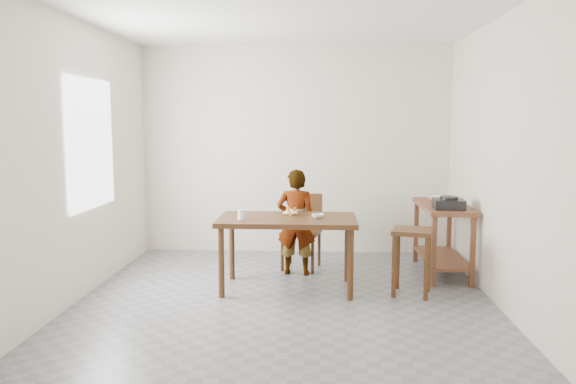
# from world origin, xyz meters

# --- Properties ---
(floor) EXTENTS (4.00, 4.00, 0.04)m
(floor) POSITION_xyz_m (0.00, 0.00, -0.02)
(floor) COLOR slate
(floor) RESTS_ON ground
(ceiling) EXTENTS (4.00, 4.00, 0.04)m
(ceiling) POSITION_xyz_m (0.00, 0.00, 2.72)
(ceiling) COLOR white
(ceiling) RESTS_ON wall_back
(wall_back) EXTENTS (4.00, 0.04, 2.70)m
(wall_back) POSITION_xyz_m (0.00, 2.02, 1.35)
(wall_back) COLOR beige
(wall_back) RESTS_ON ground
(wall_front) EXTENTS (4.00, 0.04, 2.70)m
(wall_front) POSITION_xyz_m (0.00, -2.02, 1.35)
(wall_front) COLOR beige
(wall_front) RESTS_ON ground
(wall_left) EXTENTS (0.04, 4.00, 2.70)m
(wall_left) POSITION_xyz_m (-2.02, 0.00, 1.35)
(wall_left) COLOR beige
(wall_left) RESTS_ON ground
(wall_right) EXTENTS (0.04, 4.00, 2.70)m
(wall_right) POSITION_xyz_m (2.02, 0.00, 1.35)
(wall_right) COLOR beige
(wall_right) RESTS_ON ground
(window_pane) EXTENTS (0.02, 1.10, 1.30)m
(window_pane) POSITION_xyz_m (-1.97, 0.20, 1.50)
(window_pane) COLOR white
(window_pane) RESTS_ON wall_left
(dining_table) EXTENTS (1.40, 0.80, 0.75)m
(dining_table) POSITION_xyz_m (0.00, 0.30, 0.38)
(dining_table) COLOR #422612
(dining_table) RESTS_ON floor
(prep_counter) EXTENTS (0.50, 1.20, 0.80)m
(prep_counter) POSITION_xyz_m (1.72, 1.00, 0.40)
(prep_counter) COLOR brown
(prep_counter) RESTS_ON floor
(child) EXTENTS (0.46, 0.33, 1.20)m
(child) POSITION_xyz_m (0.06, 0.88, 0.60)
(child) COLOR silver
(child) RESTS_ON floor
(dining_chair) EXTENTS (0.50, 0.50, 0.87)m
(dining_chair) POSITION_xyz_m (0.11, 1.14, 0.44)
(dining_chair) COLOR #422612
(dining_chair) RESTS_ON floor
(stool) EXTENTS (0.46, 0.46, 0.67)m
(stool) POSITION_xyz_m (1.25, 0.18, 0.33)
(stool) COLOR #422612
(stool) RESTS_ON floor
(glass_tumbler) EXTENTS (0.10, 0.10, 0.10)m
(glass_tumbler) POSITION_xyz_m (-0.45, 0.15, 0.80)
(glass_tumbler) COLOR white
(glass_tumbler) RESTS_ON dining_table
(small_bowl) EXTENTS (0.16, 0.16, 0.04)m
(small_bowl) POSITION_xyz_m (0.31, 0.30, 0.77)
(small_bowl) COLOR silver
(small_bowl) RESTS_ON dining_table
(banana) EXTENTS (0.20, 0.16, 0.06)m
(banana) POSITION_xyz_m (0.02, 0.44, 0.78)
(banana) COLOR #FFD05C
(banana) RESTS_ON dining_table
(serving_bowl) EXTENTS (0.27, 0.27, 0.05)m
(serving_bowl) POSITION_xyz_m (1.70, 1.26, 0.83)
(serving_bowl) COLOR silver
(serving_bowl) RESTS_ON prep_counter
(gas_burner) EXTENTS (0.33, 0.33, 0.10)m
(gas_burner) POSITION_xyz_m (1.70, 0.66, 0.85)
(gas_burner) COLOR black
(gas_burner) RESTS_ON prep_counter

